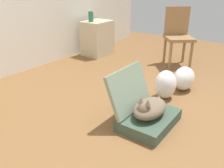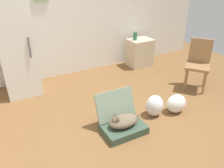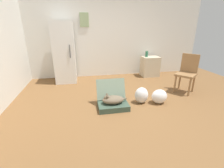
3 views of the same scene
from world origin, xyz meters
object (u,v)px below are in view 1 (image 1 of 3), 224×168
at_px(plastic_bag_white, 165,85).
at_px(cat, 149,108).
at_px(chair, 178,34).
at_px(vase_tall, 91,17).
at_px(plastic_bag_clear, 184,78).
at_px(side_table, 97,38).
at_px(suitcase_base, 149,120).

bearing_deg(plastic_bag_white, cat, -169.21).
xyz_separation_m(cat, plastic_bag_white, (0.67, 0.13, -0.02)).
bearing_deg(chair, vase_tall, 157.87).
height_order(plastic_bag_clear, side_table, side_table).
height_order(plastic_bag_clear, vase_tall, vase_tall).
distance_m(cat, plastic_bag_white, 0.68).
distance_m(cat, side_table, 2.61).
relative_size(plastic_bag_white, plastic_bag_clear, 1.03).
bearing_deg(cat, chair, 14.89).
height_order(cat, vase_tall, vase_tall).
relative_size(suitcase_base, cat, 1.17).
bearing_deg(plastic_bag_white, side_table, 61.76).
height_order(suitcase_base, vase_tall, vase_tall).
distance_m(plastic_bag_clear, vase_tall, 2.14).
xyz_separation_m(cat, plastic_bag_clear, (1.04, 0.03, -0.04)).
bearing_deg(suitcase_base, chair, 14.99).
relative_size(suitcase_base, vase_tall, 3.30).
distance_m(suitcase_base, cat, 0.14).
height_order(suitcase_base, chair, chair).
relative_size(side_table, vase_tall, 3.49).
xyz_separation_m(plastic_bag_clear, side_table, (0.63, 1.97, 0.17)).
xyz_separation_m(side_table, vase_tall, (-0.14, 0.03, 0.41)).
xyz_separation_m(vase_tall, chair, (0.46, -1.50, -0.22)).
relative_size(suitcase_base, plastic_bag_clear, 1.78).
distance_m(suitcase_base, side_table, 2.62).
distance_m(suitcase_base, chair, 2.10).
xyz_separation_m(cat, chair, (1.99, 0.53, 0.32)).
xyz_separation_m(plastic_bag_white, chair, (1.33, 0.40, 0.34)).
bearing_deg(plastic_bag_clear, plastic_bag_white, 165.67).
distance_m(cat, plastic_bag_clear, 1.04).
height_order(vase_tall, chair, chair).
distance_m(plastic_bag_white, plastic_bag_clear, 0.39).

